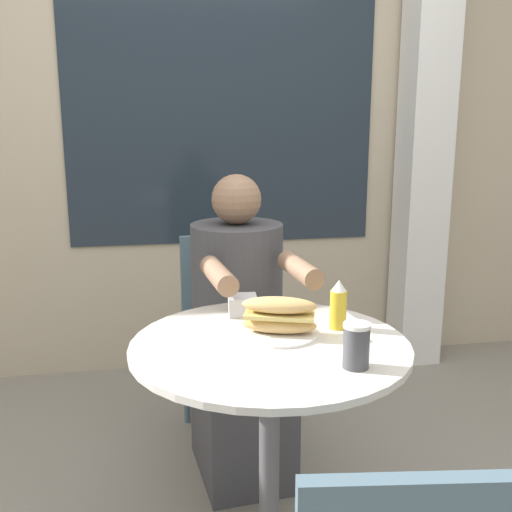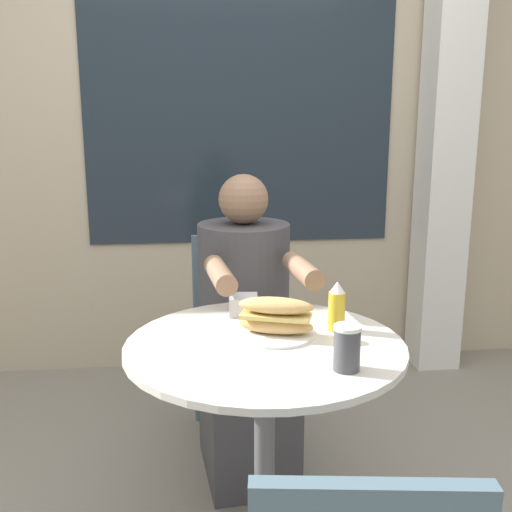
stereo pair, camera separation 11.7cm
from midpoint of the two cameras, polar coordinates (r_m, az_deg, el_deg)
The scene contains 9 objects.
storefront_wall at distance 3.26m, azimuth -5.85°, elevation 13.52°, with size 8.00×0.09×2.80m.
lattice_pillar at distance 3.39m, azimuth 14.77°, elevation 9.76°, with size 0.24×0.24×2.40m.
cafe_table at distance 1.77m, azimuth -0.66°, elevation -14.18°, with size 0.79×0.79×0.75m.
diner_chair at distance 2.63m, azimuth -4.28°, elevation -5.74°, with size 0.42×0.42×0.87m.
seated_diner at distance 2.32m, azimuth -3.03°, elevation -8.81°, with size 0.39×0.64×1.17m.
sandwich_on_plate at distance 1.73m, azimuth 0.28°, elevation -5.97°, with size 0.23×0.22×0.11m.
drink_cup at distance 1.52m, azimuth 7.34°, elevation -8.46°, with size 0.07×0.07×0.12m.
napkin_box at distance 1.92m, azimuth -3.04°, elevation -4.70°, with size 0.10×0.10×0.06m.
condiment_bottle at distance 1.79m, azimuth 5.99°, elevation -4.70°, with size 0.05×0.05×0.15m.
Camera 1 is at (-0.32, -1.55, 1.37)m, focal length 42.00 mm.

